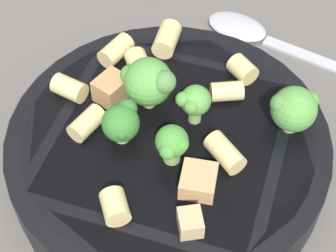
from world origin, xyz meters
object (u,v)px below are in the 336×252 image
(broccoli_floret_3, at_px, (122,122))
(spoon, at_px, (260,36))
(chicken_chunk_1, at_px, (115,86))
(broccoli_floret_2, at_px, (294,109))
(rigatoni_0, at_px, (243,69))
(rigatoni_2, at_px, (167,39))
(rigatoni_5, at_px, (69,88))
(broccoli_floret_1, at_px, (149,82))
(chicken_chunk_2, at_px, (190,223))
(rigatoni_8, at_px, (115,206))
(rigatoni_1, at_px, (225,153))
(rigatoni_3, at_px, (140,68))
(broccoli_floret_4, at_px, (194,102))
(rigatoni_6, at_px, (227,91))
(rigatoni_4, at_px, (116,50))
(rigatoni_7, at_px, (87,123))
(broccoli_floret_0, at_px, (172,144))
(pasta_bowl, at_px, (168,149))
(chicken_chunk_0, at_px, (198,181))

(broccoli_floret_3, bearing_deg, spoon, -178.22)
(broccoli_floret_3, bearing_deg, chicken_chunk_1, -129.08)
(broccoli_floret_2, xyz_separation_m, rigatoni_0, (-0.02, -0.06, -0.01))
(rigatoni_2, distance_m, rigatoni_5, 0.09)
(broccoli_floret_1, height_order, chicken_chunk_2, broccoli_floret_1)
(rigatoni_2, distance_m, rigatoni_8, 0.16)
(rigatoni_1, relative_size, rigatoni_3, 0.99)
(broccoli_floret_4, relative_size, rigatoni_6, 1.35)
(broccoli_floret_4, height_order, rigatoni_4, broccoli_floret_4)
(rigatoni_0, height_order, rigatoni_7, rigatoni_0)
(rigatoni_0, xyz_separation_m, rigatoni_1, (0.07, 0.04, -0.00))
(broccoli_floret_4, height_order, chicken_chunk_1, broccoli_floret_4)
(rigatoni_6, height_order, chicken_chunk_2, same)
(rigatoni_5, height_order, rigatoni_7, same)
(chicken_chunk_1, bearing_deg, rigatoni_7, 12.44)
(spoon, bearing_deg, broccoli_floret_0, 14.17)
(broccoli_floret_0, distance_m, rigatoni_7, 0.07)
(rigatoni_2, xyz_separation_m, rigatoni_4, (0.04, -0.02, -0.00))
(pasta_bowl, bearing_deg, rigatoni_7, -54.01)
(rigatoni_2, height_order, spoon, rigatoni_2)
(broccoli_floret_4, height_order, rigatoni_2, broccoli_floret_4)
(rigatoni_0, bearing_deg, rigatoni_2, -79.50)
(broccoli_floret_4, height_order, rigatoni_1, broccoli_floret_4)
(broccoli_floret_1, distance_m, broccoli_floret_2, 0.10)
(broccoli_floret_1, xyz_separation_m, rigatoni_5, (0.03, -0.05, -0.02))
(pasta_bowl, bearing_deg, rigatoni_0, 175.52)
(rigatoni_3, xyz_separation_m, chicken_chunk_0, (0.05, 0.10, -0.00))
(rigatoni_1, bearing_deg, broccoli_floret_1, -93.12)
(pasta_bowl, relative_size, broccoli_floret_4, 7.24)
(rigatoni_2, distance_m, rigatoni_7, 0.10)
(pasta_bowl, bearing_deg, rigatoni_1, 101.42)
(rigatoni_3, bearing_deg, broccoli_floret_3, 30.87)
(broccoli_floret_0, distance_m, rigatoni_0, 0.10)
(rigatoni_0, xyz_separation_m, chicken_chunk_2, (0.13, 0.05, -0.00))
(rigatoni_7, bearing_deg, rigatoni_2, -172.81)
(rigatoni_4, bearing_deg, broccoli_floret_4, 82.87)
(broccoli_floret_4, xyz_separation_m, rigatoni_7, (0.06, -0.05, -0.01))
(chicken_chunk_1, bearing_deg, rigatoni_0, 141.36)
(broccoli_floret_1, xyz_separation_m, broccoli_floret_4, (-0.01, 0.03, -0.00))
(broccoli_floret_1, distance_m, rigatoni_2, 0.07)
(pasta_bowl, relative_size, rigatoni_0, 11.70)
(rigatoni_4, bearing_deg, chicken_chunk_1, 43.10)
(chicken_chunk_0, height_order, chicken_chunk_1, chicken_chunk_1)
(pasta_bowl, distance_m, rigatoni_3, 0.07)
(broccoli_floret_1, bearing_deg, rigatoni_1, 86.88)
(broccoli_floret_0, height_order, rigatoni_8, broccoli_floret_0)
(broccoli_floret_3, relative_size, rigatoni_5, 1.23)
(rigatoni_5, xyz_separation_m, rigatoni_6, (-0.07, 0.09, -0.00))
(rigatoni_2, bearing_deg, chicken_chunk_1, 4.06)
(rigatoni_2, relative_size, rigatoni_6, 1.22)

